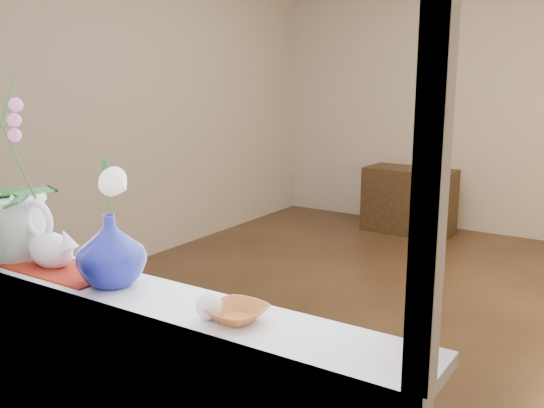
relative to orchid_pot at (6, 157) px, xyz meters
The scene contains 14 objects.
ground 2.74m from the orchid_pot, 77.39° to the left, with size 5.00×5.00×0.00m, color #331F15.
wall_back 4.89m from the orchid_pot, 83.81° to the left, with size 4.50×0.10×2.70m, color beige.
wall_front 0.55m from the orchid_pot, 15.18° to the right, with size 4.50×0.10×2.70m, color beige.
wall_left 2.92m from the orchid_pot, 126.16° to the left, with size 0.10×5.00×2.70m, color beige.
windowsill 0.66m from the orchid_pot, ahead, with size 2.20×0.26×0.04m, color white.
window_frame 0.67m from the orchid_pot, 12.11° to the right, with size 2.22×0.06×1.60m, color white, non-canonical shape.
runner 0.40m from the orchid_pot, ahead, with size 0.70×0.20×0.01m, color maroon.
orchid_pot is the anchor object (origin of this frame).
swan 0.35m from the orchid_pot, ahead, with size 0.26×0.12×0.22m, color silver, non-canonical shape.
blue_vase 0.59m from the orchid_pot, ahead, with size 0.26×0.26×0.27m, color navy.
lily 0.54m from the orchid_pot, ahead, with size 0.15×0.08×0.20m, color white, non-canonical shape.
paperweight 1.04m from the orchid_pot, ahead, with size 0.08×0.08×0.08m, color silver.
amber_dish 1.11m from the orchid_pot, ahead, with size 0.14×0.14×0.04m, color #A65B24.
side_table 4.56m from the orchid_pot, 91.39° to the left, with size 0.87×0.43×0.65m, color black.
Camera 1 is at (1.47, -3.65, 1.60)m, focal length 40.00 mm.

